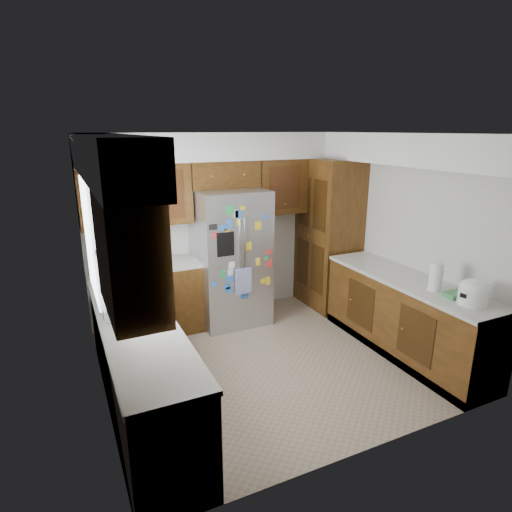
# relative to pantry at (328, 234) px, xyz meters

# --- Properties ---
(floor) EXTENTS (3.60, 3.60, 0.00)m
(floor) POSITION_rel_pantry_xyz_m (-1.50, -1.15, -1.07)
(floor) COLOR tan
(floor) RESTS_ON ground
(room_shell) EXTENTS (3.64, 3.24, 2.52)m
(room_shell) POSITION_rel_pantry_xyz_m (-1.61, -0.79, 0.75)
(room_shell) COLOR beige
(room_shell) RESTS_ON ground
(left_counter_run) EXTENTS (1.36, 3.20, 0.92)m
(left_counter_run) POSITION_rel_pantry_xyz_m (-2.86, -1.12, -0.65)
(left_counter_run) COLOR #3C230B
(left_counter_run) RESTS_ON ground
(right_counter_run) EXTENTS (0.63, 2.25, 0.92)m
(right_counter_run) POSITION_rel_pantry_xyz_m (0.00, -1.62, -0.65)
(right_counter_run) COLOR #3C230B
(right_counter_run) RESTS_ON ground
(pantry) EXTENTS (0.60, 0.90, 2.15)m
(pantry) POSITION_rel_pantry_xyz_m (0.00, 0.00, 0.00)
(pantry) COLOR #3C230B
(pantry) RESTS_ON ground
(fridge) EXTENTS (0.90, 0.79, 1.80)m
(fridge) POSITION_rel_pantry_xyz_m (-1.50, 0.05, -0.17)
(fridge) COLOR #A6A6AB
(fridge) RESTS_ON ground
(bridge_cabinet) EXTENTS (0.96, 0.34, 0.35)m
(bridge_cabinet) POSITION_rel_pantry_xyz_m (-1.50, 0.28, 0.90)
(bridge_cabinet) COLOR #3C230B
(bridge_cabinet) RESTS_ON fridge
(fridge_top_items) EXTENTS (0.75, 0.28, 0.27)m
(fridge_top_items) POSITION_rel_pantry_xyz_m (-1.51, 0.29, 1.19)
(fridge_top_items) COLOR #1817AA
(fridge_top_items) RESTS_ON bridge_cabinet
(sink_assembly) EXTENTS (0.52, 0.71, 0.37)m
(sink_assembly) POSITION_rel_pantry_xyz_m (-3.00, -1.05, -0.09)
(sink_assembly) COLOR white
(sink_assembly) RESTS_ON left_counter_run
(left_counter_clutter) EXTENTS (0.34, 0.82, 0.38)m
(left_counter_clutter) POSITION_rel_pantry_xyz_m (-2.98, -0.35, -0.02)
(left_counter_clutter) COLOR black
(left_counter_clutter) RESTS_ON left_counter_run
(rice_cooker) EXTENTS (0.29, 0.28, 0.25)m
(rice_cooker) POSITION_rel_pantry_xyz_m (-0.00, -2.44, -0.03)
(rice_cooker) COLOR white
(rice_cooker) RESTS_ON right_counter_run
(paper_towel) EXTENTS (0.13, 0.13, 0.30)m
(paper_towel) POSITION_rel_pantry_xyz_m (-0.04, -2.01, -0.00)
(paper_towel) COLOR white
(paper_towel) RESTS_ON right_counter_run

